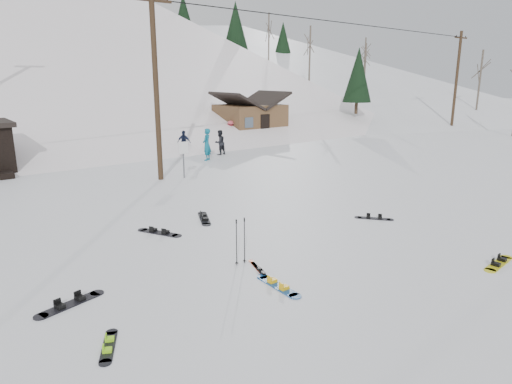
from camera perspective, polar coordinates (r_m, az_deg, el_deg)
ground at (r=11.41m, az=10.89°, el=-12.37°), size 200.00×200.00×0.00m
ski_slope at (r=64.47m, az=-28.99°, el=-2.79°), size 60.00×85.24×65.97m
ridge_right at (r=74.58m, az=1.59°, el=1.98°), size 45.66×93.98×54.59m
treeline_right at (r=65.63m, az=4.72°, el=9.95°), size 20.00×60.00×10.00m
utility_pole at (r=22.85m, az=-12.41°, el=13.08°), size 2.00×0.26×9.00m
utility_pole_right at (r=47.98m, az=23.78°, el=12.77°), size 2.00×0.26×9.00m
trail_sign at (r=23.28m, az=-9.05°, el=4.82°), size 0.50×0.09×1.85m
cabin at (r=38.34m, az=-0.74°, el=9.04°), size 5.39×4.40×3.77m
hero_snowboard at (r=11.55m, az=2.78°, el=-11.59°), size 0.34×1.61×0.11m
hero_skis at (r=12.27m, az=0.66°, el=-9.96°), size 0.63×1.73×0.09m
ski_poles at (r=12.57m, az=-1.95°, el=-6.15°), size 0.36×0.10×1.32m
board_scatter_a at (r=11.53m, az=-22.21°, el=-12.79°), size 1.66×0.68×0.12m
board_scatter_b at (r=15.51m, az=-11.98°, el=-4.95°), size 0.96×1.55×0.12m
board_scatter_c at (r=9.71m, az=-17.95°, el=-17.84°), size 0.70×1.17×0.09m
board_scatter_d at (r=17.20m, az=14.54°, el=-3.18°), size 0.98×1.15×0.10m
board_scatter_e at (r=14.47m, az=28.07°, el=-7.85°), size 1.62×0.47×0.11m
board_scatter_f at (r=16.74m, az=-6.49°, el=-3.27°), size 0.89×1.59×0.12m
skier_teal at (r=28.07m, az=-6.17°, el=5.92°), size 0.85×0.81×1.95m
skier_dark at (r=30.00m, az=-4.56°, el=6.19°), size 0.89×0.75×1.62m
skier_pink at (r=36.10m, az=-3.18°, el=7.61°), size 1.12×0.73×1.62m
skier_navy at (r=30.57m, az=-8.98°, el=6.15°), size 0.86×0.95×1.56m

